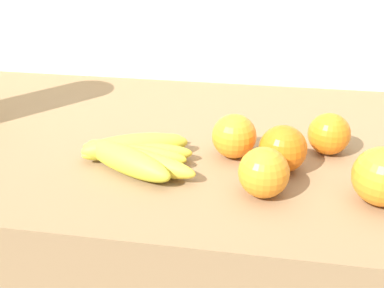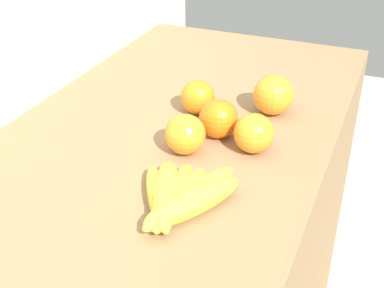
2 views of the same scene
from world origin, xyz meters
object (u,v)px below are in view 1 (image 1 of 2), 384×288
object	(u,v)px
banana_bunch	(133,154)
orange_back_left	(283,149)
orange_back_right	(329,134)
orange_front	(264,172)
orange_center	(234,136)
orange_far_right	(383,176)

from	to	relation	value
banana_bunch	orange_back_left	world-z (taller)	orange_back_left
banana_bunch	orange_back_right	size ratio (longest dim) A/B	3.00
banana_bunch	orange_front	xyz separation A→B (m)	(0.21, -0.06, 0.02)
orange_back_left	orange_back_right	bearing A→B (deg)	43.43
banana_bunch	orange_back_right	world-z (taller)	orange_back_right
orange_center	orange_far_right	bearing A→B (deg)	-26.29
banana_bunch	orange_back_left	bearing A→B (deg)	5.11
orange_front	orange_center	size ratio (longest dim) A/B	0.99
orange_front	banana_bunch	bearing A→B (deg)	164.80
orange_back_right	orange_center	world-z (taller)	orange_center
orange_far_right	orange_back_left	bearing A→B (deg)	152.25
banana_bunch	orange_center	bearing A→B (deg)	19.52
orange_back_right	orange_far_right	size ratio (longest dim) A/B	0.85
orange_back_left	orange_center	world-z (taller)	same
orange_back_left	orange_front	bearing A→B (deg)	-109.53
orange_back_right	orange_front	distance (m)	0.18
orange_front	orange_far_right	bearing A→B (deg)	2.58
orange_back_left	orange_front	size ratio (longest dim) A/B	1.02
banana_bunch	orange_center	world-z (taller)	orange_center
orange_back_left	orange_far_right	xyz separation A→B (m)	(0.13, -0.07, 0.00)
banana_bunch	orange_center	distance (m)	0.17
banana_bunch	orange_back_left	distance (m)	0.24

